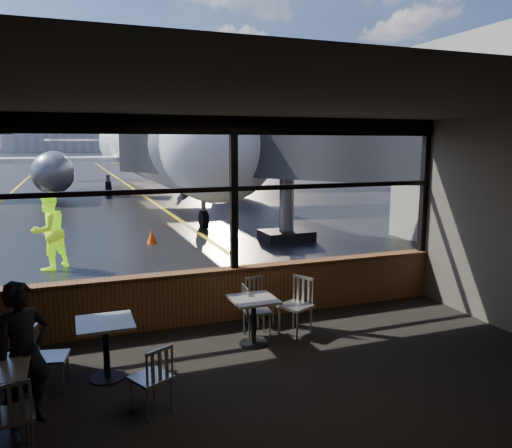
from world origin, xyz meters
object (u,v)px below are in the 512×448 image
chair_near_e (295,307)px  ground_crew (49,231)px  airliner (148,99)px  passenger (24,354)px  cafe_table_near (254,322)px  chair_near_n (260,301)px  chair_near_w (257,311)px  chair_mid_w (51,358)px  jet_bridge (292,162)px  cafe_table_mid (106,350)px  chair_left_s (9,417)px  chair_mid_s (151,378)px  cone_nose (152,236)px

chair_near_e → ground_crew: (-3.82, 5.98, 0.48)m
airliner → passenger: airliner is taller
cafe_table_near → chair_near_n: (0.41, 0.79, 0.04)m
chair_near_w → chair_mid_w: chair_near_w is taller
jet_bridge → chair_mid_w: jet_bridge is taller
cafe_table_mid → chair_mid_w: bearing=-174.3°
cafe_table_mid → ground_crew: size_ratio=0.41×
airliner → cafe_table_mid: size_ratio=46.40×
airliner → jet_bridge: size_ratio=3.16×
cafe_table_mid → chair_left_s: (-1.01, -1.42, 0.04)m
airliner → cafe_table_near: (-2.01, -22.95, -5.20)m
chair_mid_s → passenger: (-1.30, 0.24, 0.39)m
jet_bridge → chair_near_e: 7.45m
airliner → chair_mid_w: airliner is taller
passenger → chair_mid_s: bearing=-38.3°
chair_left_s → ground_crew: bearing=77.4°
chair_near_n → passenger: (-3.49, -1.96, 0.40)m
cafe_table_mid → chair_near_e: 3.01m
chair_near_e → cone_nose: bearing=-20.0°
jet_bridge → chair_near_e: bearing=-114.0°
chair_near_w → cafe_table_mid: bearing=-69.7°
passenger → chair_near_w: bearing=-3.8°
airliner → chair_left_s: bearing=-102.1°
chair_mid_w → ground_crew: bearing=-166.3°
cafe_table_near → airliner: bearing=85.0°
chair_near_e → cone_nose: chair_near_e is taller
airliner → cafe_table_near: 23.62m
chair_near_w → chair_mid_s: chair_near_w is taller
chair_left_s → ground_crew: (0.15, 7.92, 0.52)m
cafe_table_mid → cone_nose: (1.98, 8.86, -0.18)m
cone_nose → cafe_table_mid: bearing=-102.6°
chair_near_e → passenger: size_ratio=0.58×
ground_crew → chair_mid_s: bearing=58.2°
chair_near_w → ground_crew: bearing=-146.2°
jet_bridge → chair_mid_w: 9.90m
cafe_table_near → ground_crew: (-3.04, 6.13, 0.58)m
chair_mid_s → chair_mid_w: (-1.08, 0.98, 0.00)m
chair_mid_s → cone_nose: bearing=53.9°
chair_left_s → airliner: bearing=66.6°
chair_mid_w → jet_bridge: bearing=149.5°
cafe_table_mid → cone_nose: size_ratio=1.84×
chair_near_n → chair_mid_w: chair_mid_w is taller
airliner → chair_near_e: size_ratio=38.76×
cafe_table_mid → passenger: (-0.89, -0.81, 0.42)m
chair_near_e → chair_mid_w: size_ratio=1.12×
chair_near_w → chair_mid_s: bearing=-43.7°
chair_near_n → chair_mid_w: (-3.27, -1.22, 0.01)m
ground_crew → chair_near_n: bearing=81.5°
cafe_table_mid → passenger: bearing=-137.9°
chair_mid_w → passenger: passenger is taller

